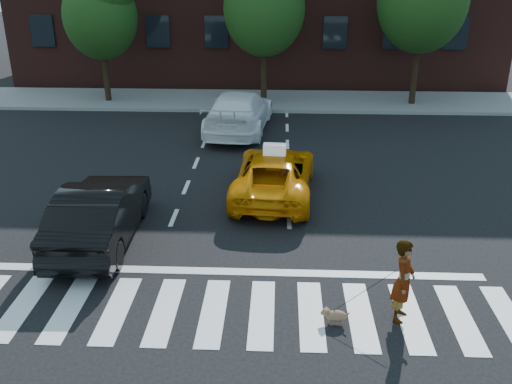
% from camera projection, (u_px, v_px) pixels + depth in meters
% --- Properties ---
extents(ground, '(120.00, 120.00, 0.00)m').
position_uv_depth(ground, '(213.00, 312.00, 11.68)').
color(ground, black).
rests_on(ground, ground).
extents(crosswalk, '(13.00, 2.40, 0.01)m').
position_uv_depth(crosswalk, '(213.00, 312.00, 11.68)').
color(crosswalk, silver).
rests_on(crosswalk, ground).
extents(stop_line, '(12.00, 0.30, 0.01)m').
position_uv_depth(stop_line, '(221.00, 271.00, 13.15)').
color(stop_line, silver).
rests_on(stop_line, ground).
extents(sidewalk_far, '(30.00, 4.00, 0.15)m').
position_uv_depth(sidewalk_far, '(254.00, 101.00, 27.74)').
color(sidewalk_far, slate).
rests_on(sidewalk_far, ground).
extents(tree_left, '(3.39, 3.38, 6.50)m').
position_uv_depth(tree_left, '(100.00, 7.00, 25.84)').
color(tree_left, black).
rests_on(tree_left, ground).
extents(taxi, '(2.60, 5.02, 1.35)m').
position_uv_depth(taxi, '(274.00, 174.00, 17.03)').
color(taxi, orange).
rests_on(taxi, ground).
extents(black_sedan, '(1.79, 4.80, 1.57)m').
position_uv_depth(black_sedan, '(100.00, 212.00, 14.28)').
color(black_sedan, black).
rests_on(black_sedan, ground).
extents(white_suv, '(2.78, 5.80, 1.63)m').
position_uv_depth(white_suv, '(239.00, 111.00, 23.05)').
color(white_suv, white).
rests_on(white_suv, ground).
extents(woman, '(0.62, 0.74, 1.75)m').
position_uv_depth(woman, '(403.00, 281.00, 11.16)').
color(woman, '#999999').
rests_on(woman, ground).
extents(dog, '(0.58, 0.28, 0.33)m').
position_uv_depth(dog, '(334.00, 315.00, 11.26)').
color(dog, '#856144').
rests_on(dog, ground).
extents(taxi_sign, '(0.67, 0.33, 0.32)m').
position_uv_depth(taxi_sign, '(275.00, 149.00, 16.52)').
color(taxi_sign, white).
rests_on(taxi_sign, taxi).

